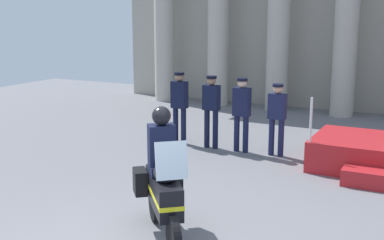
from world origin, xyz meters
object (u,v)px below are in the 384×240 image
officer_in_row_0 (179,102)px  briefcase_on_ground (168,134)px  officer_in_row_3 (277,114)px  officer_in_row_1 (211,106)px  motorcycle_with_rider (163,185)px  officer_in_row_2 (242,109)px

officer_in_row_0 → briefcase_on_ground: size_ratio=4.86×
officer_in_row_3 → officer_in_row_0: bearing=2.1°
officer_in_row_0 → officer_in_row_1: (0.87, -0.04, -0.02)m
officer_in_row_0 → motorcycle_with_rider: 5.38m
officer_in_row_2 → briefcase_on_ground: (-1.98, 0.10, -0.83)m
officer_in_row_2 → briefcase_on_ground: size_ratio=4.75×
officer_in_row_0 → officer_in_row_1: 0.87m
officer_in_row_0 → officer_in_row_1: bearing=179.0°
officer_in_row_0 → officer_in_row_3: (2.46, 0.01, -0.07)m
officer_in_row_3 → motorcycle_with_rider: (-0.09, -4.84, -0.16)m
officer_in_row_0 → officer_in_row_3: 2.46m
officer_in_row_1 → officer_in_row_0: bearing=-1.0°
officer_in_row_3 → briefcase_on_ground: 2.91m
officer_in_row_0 → officer_in_row_2: 1.64m
officer_in_row_0 → motorcycle_with_rider: size_ratio=0.92×
officer_in_row_1 → officer_in_row_2: size_ratio=1.01×
officer_in_row_1 → motorcycle_with_rider: size_ratio=0.90×
officer_in_row_2 → motorcycle_with_rider: bearing=100.5°
officer_in_row_1 → officer_in_row_2: officer_in_row_1 is taller
officer_in_row_3 → motorcycle_with_rider: motorcycle_with_rider is taller
officer_in_row_2 → motorcycle_with_rider: 4.83m
officer_in_row_0 → officer_in_row_1: size_ratio=1.02×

